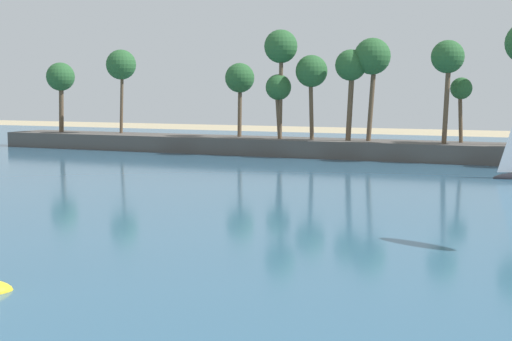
{
  "coord_description": "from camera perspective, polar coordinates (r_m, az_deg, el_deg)",
  "views": [
    {
      "loc": [
        9.33,
        0.06,
        6.7
      ],
      "look_at": [
        2.44,
        15.42,
        4.86
      ],
      "focal_mm": 50.79,
      "sensor_mm": 36.0,
      "label": 1
    }
  ],
  "objects": [
    {
      "name": "palm_headland",
      "position": [
        71.38,
        14.39,
        3.41
      ],
      "size": [
        107.58,
        6.0,
        13.02
      ],
      "color": "#514C47",
      "rests_on": "ground"
    },
    {
      "name": "sea",
      "position": [
        60.29,
        15.12,
        -0.32
      ],
      "size": [
        220.0,
        102.2,
        0.06
      ],
      "primitive_type": "cube",
      "color": "#33607F",
      "rests_on": "ground"
    }
  ]
}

